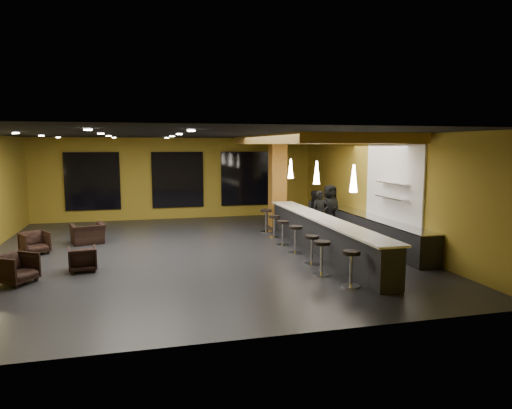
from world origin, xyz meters
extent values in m
cube|color=black|center=(0.00, 0.00, -0.05)|extent=(12.00, 13.00, 0.10)
cube|color=black|center=(0.00, 0.00, 3.55)|extent=(12.00, 13.00, 0.10)
cube|color=olive|center=(0.00, 6.55, 1.75)|extent=(12.00, 0.10, 3.50)
cube|color=olive|center=(0.00, -6.55, 1.75)|extent=(12.00, 0.10, 3.50)
cube|color=olive|center=(6.05, 0.00, 1.75)|extent=(0.10, 13.00, 3.50)
cube|color=#A57930|center=(4.00, 1.00, 3.36)|extent=(3.60, 8.00, 0.28)
cube|color=black|center=(-3.50, 6.44, 1.70)|extent=(2.20, 0.06, 2.40)
cube|color=black|center=(0.00, 6.44, 1.70)|extent=(2.20, 0.06, 2.40)
cube|color=black|center=(3.00, 6.44, 1.70)|extent=(2.20, 0.06, 2.40)
cube|color=white|center=(5.96, -1.00, 2.00)|extent=(0.06, 3.20, 2.40)
cube|color=black|center=(3.65, -1.00, 0.50)|extent=(0.60, 8.00, 1.00)
cube|color=white|center=(3.65, -1.00, 1.02)|extent=(0.78, 8.10, 0.05)
cube|color=black|center=(5.65, -0.50, 0.43)|extent=(0.70, 6.00, 0.86)
cube|color=silver|center=(5.65, -0.50, 0.89)|extent=(0.72, 6.00, 0.03)
cube|color=silver|center=(5.82, -1.20, 1.60)|extent=(0.30, 1.50, 0.03)
cube|color=silver|center=(5.82, -1.20, 2.05)|extent=(0.30, 1.50, 0.03)
cube|color=#996122|center=(3.65, 3.60, 1.75)|extent=(0.60, 0.60, 3.50)
cone|color=white|center=(3.65, -3.00, 2.35)|extent=(0.20, 0.20, 0.70)
cone|color=white|center=(3.65, -0.50, 2.35)|extent=(0.20, 0.20, 0.70)
cone|color=white|center=(3.65, 2.00, 2.35)|extent=(0.20, 0.20, 0.70)
imported|color=black|center=(4.53, 1.31, 0.80)|extent=(0.64, 0.48, 1.60)
imported|color=black|center=(4.73, 2.30, 0.75)|extent=(0.75, 0.60, 1.51)
imported|color=black|center=(5.16, 1.93, 0.88)|extent=(0.95, 0.72, 1.75)
imported|color=black|center=(-4.39, -2.22, 0.35)|extent=(1.05, 1.04, 0.70)
imported|color=black|center=(-3.04, -1.45, 0.31)|extent=(0.76, 0.77, 0.62)
imported|color=black|center=(-4.62, 0.80, 0.33)|extent=(0.98, 0.99, 0.66)
imported|color=black|center=(-3.27, 1.97, 0.33)|extent=(1.21, 1.12, 0.65)
cylinder|color=silver|center=(2.99, -4.33, 0.02)|extent=(0.42, 0.42, 0.03)
cylinder|color=silver|center=(2.99, -4.33, 0.39)|extent=(0.07, 0.07, 0.74)
cylinder|color=black|center=(2.99, -4.33, 0.79)|extent=(0.40, 0.40, 0.08)
cylinder|color=silver|center=(2.72, -3.28, 0.02)|extent=(0.43, 0.43, 0.03)
cylinder|color=silver|center=(2.72, -3.28, 0.40)|extent=(0.08, 0.08, 0.75)
cylinder|color=black|center=(2.72, -3.28, 0.81)|extent=(0.41, 0.41, 0.09)
cylinder|color=silver|center=(2.86, -2.25, 0.01)|extent=(0.40, 0.40, 0.03)
cylinder|color=silver|center=(2.86, -2.25, 0.37)|extent=(0.07, 0.07, 0.69)
cylinder|color=black|center=(2.86, -2.25, 0.74)|extent=(0.38, 0.38, 0.08)
cylinder|color=silver|center=(2.83, -0.97, 0.02)|extent=(0.42, 0.42, 0.03)
cylinder|color=silver|center=(2.83, -0.97, 0.39)|extent=(0.07, 0.07, 0.73)
cylinder|color=black|center=(2.83, -0.97, 0.78)|extent=(0.40, 0.40, 0.08)
cylinder|color=silver|center=(2.79, 0.15, 0.02)|extent=(0.40, 0.40, 0.03)
cylinder|color=silver|center=(2.79, 0.15, 0.37)|extent=(0.07, 0.07, 0.70)
cylinder|color=black|center=(2.79, 0.15, 0.75)|extent=(0.38, 0.38, 0.08)
cylinder|color=silver|center=(2.87, 1.38, 0.01)|extent=(0.40, 0.40, 0.03)
cylinder|color=silver|center=(2.87, 1.38, 0.37)|extent=(0.07, 0.07, 0.69)
cylinder|color=black|center=(2.87, 1.38, 0.74)|extent=(0.38, 0.38, 0.08)
cylinder|color=silver|center=(2.88, 2.47, 0.02)|extent=(0.43, 0.43, 0.03)
cylinder|color=silver|center=(2.88, 2.47, 0.40)|extent=(0.07, 0.07, 0.75)
cylinder|color=black|center=(2.88, 2.47, 0.80)|extent=(0.41, 0.41, 0.09)
camera|label=1|loc=(-1.51, -13.48, 3.17)|focal=32.00mm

